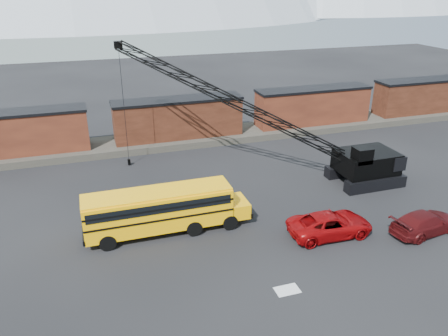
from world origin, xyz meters
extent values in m
plane|color=black|center=(0.00, 0.00, 0.00)|extent=(160.00, 160.00, 0.00)
cube|color=#4D493F|center=(0.00, 22.00, 0.35)|extent=(120.00, 5.00, 0.70)
cube|color=#401B12|center=(-16.00, 22.00, 2.70)|extent=(13.50, 2.90, 4.00)
cube|color=black|center=(-16.00, 22.00, 4.75)|extent=(13.70, 3.10, 0.25)
cube|color=black|center=(-11.80, 22.00, 1.00)|extent=(2.20, 2.40, 0.60)
cube|color=#552718|center=(0.00, 22.00, 2.70)|extent=(13.50, 2.90, 4.00)
cube|color=black|center=(0.00, 22.00, 4.75)|extent=(13.70, 3.10, 0.25)
cube|color=black|center=(-4.20, 22.00, 1.00)|extent=(2.20, 2.40, 0.60)
cube|color=black|center=(4.20, 22.00, 1.00)|extent=(2.20, 2.40, 0.60)
cube|color=#401B12|center=(16.00, 22.00, 2.70)|extent=(13.50, 2.90, 4.00)
cube|color=black|center=(16.00, 22.00, 4.75)|extent=(13.70, 3.10, 0.25)
cube|color=black|center=(11.80, 22.00, 1.00)|extent=(2.20, 2.40, 0.60)
cube|color=black|center=(20.20, 22.00, 1.00)|extent=(2.20, 2.40, 0.60)
cube|color=#552718|center=(32.00, 22.00, 2.70)|extent=(13.50, 2.90, 4.00)
cube|color=black|center=(32.00, 22.00, 4.75)|extent=(13.70, 3.10, 0.25)
cube|color=black|center=(27.80, 22.00, 1.00)|extent=(2.20, 2.40, 0.60)
cube|color=silver|center=(0.50, -4.00, 0.01)|extent=(1.40, 0.90, 0.02)
cube|color=#FFAF05|center=(-5.30, 4.43, 1.80)|extent=(10.00, 2.50, 2.50)
cube|color=#FFAF05|center=(0.30, 4.43, 1.10)|extent=(1.60, 2.30, 1.10)
cube|color=#FFAF05|center=(-5.30, 4.43, 3.10)|extent=(10.00, 2.30, 0.18)
cube|color=black|center=(-5.30, 3.17, 2.50)|extent=(9.60, 0.05, 0.65)
cube|color=black|center=(-5.30, 5.69, 2.50)|extent=(9.60, 0.05, 0.65)
cube|color=black|center=(1.15, 4.43, 0.80)|extent=(0.15, 2.45, 0.35)
cube|color=black|center=(-10.35, 4.43, 0.80)|extent=(0.15, 2.50, 0.35)
cylinder|color=black|center=(-8.90, 3.28, 0.55)|extent=(1.10, 0.35, 1.10)
cylinder|color=black|center=(-8.90, 5.58, 0.55)|extent=(1.10, 0.35, 1.10)
cylinder|color=black|center=(-3.10, 3.28, 0.55)|extent=(1.10, 0.35, 1.10)
cylinder|color=black|center=(-3.10, 5.58, 0.55)|extent=(1.10, 0.35, 1.10)
cylinder|color=black|center=(-0.50, 3.28, 0.55)|extent=(1.10, 0.35, 1.10)
cylinder|color=black|center=(-0.50, 5.58, 0.55)|extent=(1.10, 0.35, 1.10)
imported|color=#8C0608|center=(5.84, 0.49, 0.82)|extent=(5.96, 2.89, 1.63)
imported|color=#450C0E|center=(12.30, -1.27, 0.78)|extent=(5.64, 2.96, 1.56)
cube|color=black|center=(13.22, 5.63, 0.50)|extent=(5.50, 1.00, 1.00)
cube|color=black|center=(13.22, 8.83, 0.50)|extent=(5.50, 1.00, 1.00)
cube|color=black|center=(13.22, 7.23, 1.90)|extent=(4.80, 3.60, 1.80)
cube|color=black|center=(15.22, 7.23, 2.10)|extent=(1.20, 3.80, 1.20)
cube|color=black|center=(11.82, 6.03, 3.10)|extent=(1.40, 1.20, 1.30)
cube|color=black|center=(11.82, 5.48, 3.10)|extent=(1.20, 0.06, 0.90)
cube|color=black|center=(-5.93, 17.22, 11.18)|extent=(0.70, 0.50, 0.60)
cylinder|color=black|center=(-5.93, 17.22, 5.59)|extent=(0.04, 0.04, 10.88)
cube|color=black|center=(-5.93, 17.22, 0.35)|extent=(0.25, 0.25, 0.50)
camera|label=1|loc=(-9.11, -21.98, 16.29)|focal=35.00mm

